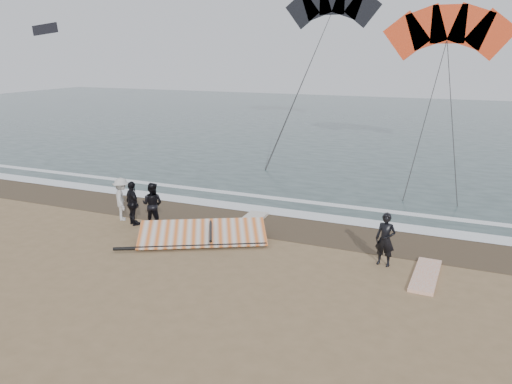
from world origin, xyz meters
TOP-DOWN VIEW (x-y plane):
  - ground at (0.00, 0.00)m, footprint 120.00×120.00m
  - sea at (0.00, 33.00)m, footprint 120.00×54.00m
  - wet_sand at (0.00, 4.50)m, footprint 120.00×2.80m
  - foam_near at (0.00, 5.90)m, footprint 120.00×0.90m
  - foam_far at (0.00, 7.60)m, footprint 120.00×0.45m
  - man_main at (2.95, 2.45)m, footprint 0.64×0.47m
  - board_white at (4.16, 2.08)m, footprint 0.72×2.32m
  - board_cream at (-2.15, 4.07)m, footprint 0.81×2.70m
  - trio_cluster at (-5.98, 2.70)m, footprint 2.38×1.30m
  - sail_rig at (-2.89, 2.17)m, footprint 4.40×3.63m
  - kite_red at (3.30, 18.46)m, footprint 7.68×4.76m
  - kite_dark at (-5.15, 26.13)m, footprint 8.08×7.10m
  - distant_kites at (-31.14, 29.00)m, footprint 5.95×6.12m

SIDE VIEW (x-z plane):
  - ground at x=0.00m, z-range 0.00..0.00m
  - wet_sand at x=0.00m, z-range 0.00..0.01m
  - sea at x=0.00m, z-range 0.00..0.02m
  - foam_near at x=0.00m, z-range 0.02..0.03m
  - foam_far at x=0.00m, z-range 0.02..0.03m
  - board_white at x=4.16m, z-range 0.00..0.09m
  - board_cream at x=-2.15m, z-range 0.00..0.11m
  - sail_rig at x=-2.89m, z-range -0.06..0.46m
  - man_main at x=2.95m, z-range 0.00..1.58m
  - trio_cluster at x=-5.98m, z-range -0.01..1.60m
  - kite_red at x=3.30m, z-range 1.17..12.57m
  - kite_dark at x=-5.15m, z-range 0.75..17.25m
  - distant_kites at x=-31.14m, z-range 7.34..14.21m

